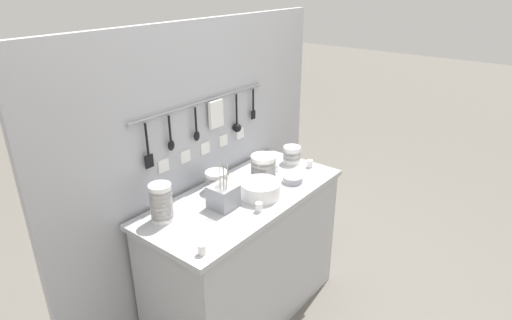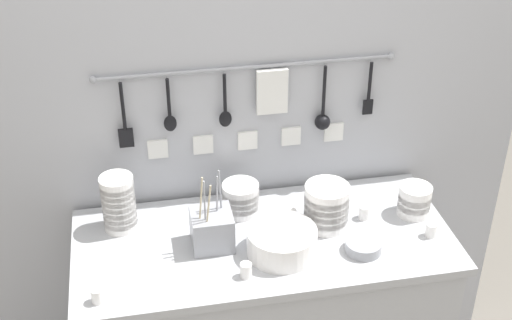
{
  "view_description": "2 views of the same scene",
  "coord_description": "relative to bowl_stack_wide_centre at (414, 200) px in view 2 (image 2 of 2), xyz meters",
  "views": [
    {
      "loc": [
        -1.65,
        -1.38,
        2.02
      ],
      "look_at": [
        0.08,
        -0.03,
        1.05
      ],
      "focal_mm": 30.0,
      "sensor_mm": 36.0,
      "label": 1
    },
    {
      "loc": [
        -0.39,
        -1.86,
        2.32
      ],
      "look_at": [
        -0.02,
        0.02,
        1.15
      ],
      "focal_mm": 50.0,
      "sensor_mm": 36.0,
      "label": 2
    }
  ],
  "objects": [
    {
      "name": "plate_stack",
      "position": [
        -0.5,
        -0.12,
        -0.01
      ],
      "size": [
        0.23,
        0.23,
        0.09
      ],
      "color": "white",
      "rests_on": "counter"
    },
    {
      "name": "cup_mid_row",
      "position": [
        -0.64,
        -0.22,
        -0.03
      ],
      "size": [
        0.04,
        0.04,
        0.05
      ],
      "color": "white",
      "rests_on": "counter"
    },
    {
      "name": "bowl_stack_back_corner",
      "position": [
        -0.59,
        0.13,
        0.0
      ],
      "size": [
        0.13,
        0.13,
        0.11
      ],
      "color": "white",
      "rests_on": "counter"
    },
    {
      "name": "cup_edge_far",
      "position": [
        -0.43,
        0.03,
        -0.03
      ],
      "size": [
        0.04,
        0.04,
        0.05
      ],
      "color": "white",
      "rests_on": "counter"
    },
    {
      "name": "steel_mixing_bowl",
      "position": [
        -0.24,
        -0.17,
        -0.04
      ],
      "size": [
        0.12,
        0.12,
        0.04
      ],
      "color": "#93969E",
      "rests_on": "counter"
    },
    {
      "name": "cup_front_left",
      "position": [
        -1.09,
        -0.25,
        -0.03
      ],
      "size": [
        0.04,
        0.04,
        0.05
      ],
      "color": "white",
      "rests_on": "counter"
    },
    {
      "name": "bowl_stack_tall_left",
      "position": [
        -0.32,
        -0.01,
        0.02
      ],
      "size": [
        0.15,
        0.15,
        0.16
      ],
      "color": "white",
      "rests_on": "counter"
    },
    {
      "name": "back_wall",
      "position": [
        -0.54,
        0.28,
        -0.01
      ],
      "size": [
        2.07,
        0.09,
        1.79
      ],
      "color": "#A8AAB2",
      "rests_on": "ground"
    },
    {
      "name": "cup_centre",
      "position": [
        0.01,
        -0.13,
        -0.03
      ],
      "size": [
        0.04,
        0.04,
        0.05
      ],
      "color": "white",
      "rests_on": "counter"
    },
    {
      "name": "bowl_stack_nested_right",
      "position": [
        -1.01,
        0.11,
        0.05
      ],
      "size": [
        0.11,
        0.11,
        0.2
      ],
      "color": "white",
      "rests_on": "counter"
    },
    {
      "name": "cup_front_right",
      "position": [
        -0.18,
        0.01,
        -0.03
      ],
      "size": [
        0.04,
        0.04,
        0.05
      ],
      "color": "white",
      "rests_on": "counter"
    },
    {
      "name": "cutlery_caddy",
      "position": [
        -0.72,
        -0.04,
        0.01
      ],
      "size": [
        0.13,
        0.13,
        0.27
      ],
      "color": "#93969E",
      "rests_on": "counter"
    },
    {
      "name": "bowl_stack_wide_centre",
      "position": [
        0.0,
        0.0,
        0.0
      ],
      "size": [
        0.11,
        0.11,
        0.11
      ],
      "color": "white",
      "rests_on": "counter"
    }
  ]
}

